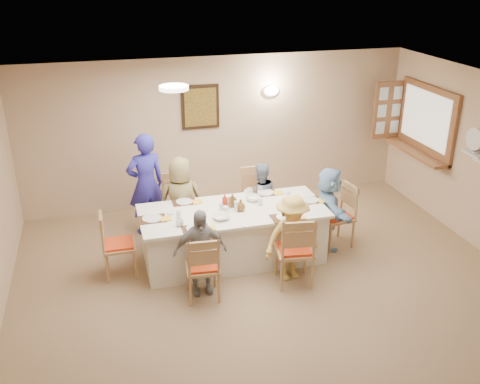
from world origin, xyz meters
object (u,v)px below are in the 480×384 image
object	(u,v)px
chair_front_right	(294,249)
diner_front_right	(291,238)
diner_back_left	(181,201)
caregiver	(146,184)
chair_back_right	(258,200)
diner_right_end	(328,208)
diner_front_left	(200,252)
serving_hatch	(427,121)
condiment_ketchup	(225,201)
dining_table	(233,234)
chair_front_left	(202,266)
diner_back_right	(260,198)
chair_back_left	(180,208)
desk_fan	(476,143)
chair_left_end	(119,244)
chair_right_end	(336,215)

from	to	relation	value
chair_front_right	diner_front_right	xyz separation A→B (m)	(-0.00, 0.12, 0.10)
diner_back_left	caregiver	size ratio (longest dim) A/B	0.84
chair_back_right	diner_right_end	size ratio (longest dim) A/B	0.80
chair_front_right	diner_front_left	size ratio (longest dim) A/B	0.87
serving_hatch	condiment_ketchup	xyz separation A→B (m)	(-3.58, -0.86, -0.63)
diner_front_right	condiment_ketchup	xyz separation A→B (m)	(-0.70, 0.74, 0.28)
dining_table	chair_front_left	size ratio (longest dim) A/B	2.86
dining_table	chair_back_right	distance (m)	1.01
diner_back_right	chair_back_left	bearing A→B (deg)	-15.08
chair_back_left	caregiver	world-z (taller)	caregiver
desk_fan	diner_back_right	xyz separation A→B (m)	(-2.78, 1.11, -0.98)
dining_table	chair_front_right	world-z (taller)	chair_front_right
caregiver	serving_hatch	bearing A→B (deg)	165.52
serving_hatch	diner_front_left	bearing A→B (deg)	-158.65
desk_fan	condiment_ketchup	xyz separation A→B (m)	(-3.47, 0.49, -0.68)
diner_front_left	condiment_ketchup	size ratio (longest dim) A/B	4.99
diner_right_end	condiment_ketchup	distance (m)	1.54
diner_right_end	condiment_ketchup	xyz separation A→B (m)	(-1.52, 0.06, 0.26)
chair_front_right	diner_right_end	distance (m)	1.15
desk_fan	caregiver	size ratio (longest dim) A/B	0.19
chair_left_end	caregiver	xyz separation A→B (m)	(0.50, 1.15, 0.34)
chair_back_right	diner_front_left	xyz separation A→B (m)	(-1.20, -1.48, 0.08)
caregiver	chair_front_left	bearing A→B (deg)	91.45
diner_back_right	diner_front_right	size ratio (longest dim) A/B	0.96
desk_fan	caregiver	xyz separation A→B (m)	(-4.43, 1.58, -0.76)
chair_front_right	diner_right_end	world-z (taller)	diner_right_end
diner_right_end	diner_front_left	bearing A→B (deg)	116.64
chair_right_end	diner_right_end	bearing A→B (deg)	-97.01
chair_back_right	caregiver	world-z (taller)	caregiver
diner_right_end	caregiver	size ratio (longest dim) A/B	0.77
chair_right_end	desk_fan	bearing A→B (deg)	69.66
condiment_ketchup	diner_right_end	bearing A→B (deg)	-2.12
chair_left_end	diner_back_right	world-z (taller)	diner_back_right
chair_back_left	chair_front_left	size ratio (longest dim) A/B	1.13
chair_front_left	diner_front_left	bearing A→B (deg)	-85.37
chair_front_right	serving_hatch	bearing A→B (deg)	-140.78
chair_front_left	condiment_ketchup	xyz separation A→B (m)	(0.50, 0.86, 0.43)
chair_back_left	diner_front_left	xyz separation A→B (m)	(0.00, -1.48, 0.07)
diner_back_left	chair_back_left	bearing A→B (deg)	-85.70
diner_back_right	chair_back_right	bearing A→B (deg)	-99.37
desk_fan	caregiver	distance (m)	4.76
chair_front_right	diner_front_left	world-z (taller)	diner_front_left
chair_left_end	caregiver	bearing A→B (deg)	-22.64
chair_front_left	caregiver	size ratio (longest dim) A/B	0.56
chair_back_right	desk_fan	bearing A→B (deg)	-23.73
condiment_ketchup	chair_front_left	bearing A→B (deg)	-120.36
chair_back_right	chair_front_left	world-z (taller)	chair_back_right
desk_fan	diner_back_left	distance (m)	4.22
diner_front_left	condiment_ketchup	world-z (taller)	diner_front_left
diner_back_right	diner_front_left	distance (m)	1.81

